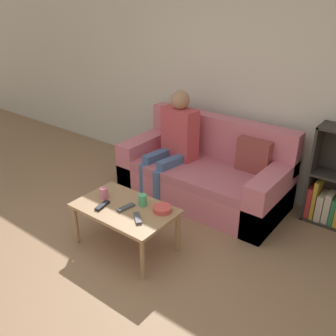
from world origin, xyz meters
TOP-DOWN VIEW (x-y plane):
  - ground_plane at (0.00, 0.00)m, footprint 22.00×22.00m
  - wall_back at (0.00, 2.53)m, footprint 12.00×0.06m
  - couch at (-0.01, 2.00)m, footprint 1.83×0.87m
  - coffee_table at (-0.09, 0.79)m, footprint 0.90×0.56m
  - person_adult at (-0.37, 1.93)m, footprint 0.46×0.66m
  - cup_near at (-0.35, 0.79)m, footprint 0.07×0.07m
  - cup_far at (0.02, 0.91)m, footprint 0.07×0.07m
  - tv_remote_0 at (-0.06, 0.78)m, footprint 0.08×0.18m
  - tv_remote_1 at (0.13, 0.72)m, footprint 0.16×0.15m
  - tv_remote_2 at (-0.26, 0.68)m, footprint 0.08×0.18m
  - snack_bowl at (0.22, 0.94)m, footprint 0.17×0.17m

SIDE VIEW (x-z plane):
  - ground_plane at x=0.00m, z-range 0.00..0.00m
  - couch at x=-0.01m, z-range -0.15..0.74m
  - coffee_table at x=-0.09m, z-range 0.17..0.59m
  - tv_remote_0 at x=-0.06m, z-range 0.42..0.44m
  - tv_remote_1 at x=0.13m, z-range 0.42..0.44m
  - tv_remote_2 at x=-0.26m, z-range 0.42..0.44m
  - snack_bowl at x=0.22m, z-range 0.42..0.47m
  - cup_near at x=-0.35m, z-range 0.42..0.53m
  - cup_far at x=0.02m, z-range 0.42..0.53m
  - person_adult at x=-0.37m, z-range 0.09..1.28m
  - wall_back at x=0.00m, z-range 0.00..2.60m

